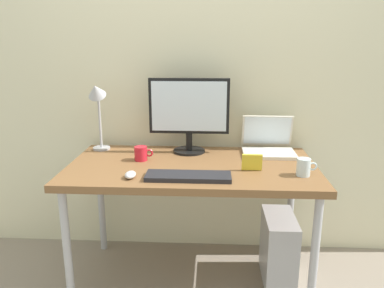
# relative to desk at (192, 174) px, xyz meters

# --- Properties ---
(ground_plane) EXTENTS (6.00, 6.00, 0.00)m
(ground_plane) POSITION_rel_desk_xyz_m (0.00, 0.00, -0.69)
(ground_plane) COLOR gray
(back_wall) EXTENTS (4.40, 0.04, 2.60)m
(back_wall) POSITION_rel_desk_xyz_m (0.00, 0.44, 0.61)
(back_wall) COLOR beige
(back_wall) RESTS_ON ground_plane
(desk) EXTENTS (1.41, 0.75, 0.75)m
(desk) POSITION_rel_desk_xyz_m (0.00, 0.00, 0.00)
(desk) COLOR brown
(desk) RESTS_ON ground_plane
(monitor) EXTENTS (0.50, 0.20, 0.47)m
(monitor) POSITION_rel_desk_xyz_m (-0.03, 0.24, 0.33)
(monitor) COLOR black
(monitor) RESTS_ON desk
(laptop) EXTENTS (0.32, 0.28, 0.23)m
(laptop) POSITION_rel_desk_xyz_m (0.47, 0.26, 0.12)
(laptop) COLOR silver
(laptop) RESTS_ON desk
(desk_lamp) EXTENTS (0.11, 0.16, 0.45)m
(desk_lamp) POSITION_rel_desk_xyz_m (-0.61, 0.25, 0.38)
(desk_lamp) COLOR #B2B2B7
(desk_lamp) RESTS_ON desk
(keyboard) EXTENTS (0.44, 0.14, 0.02)m
(keyboard) POSITION_rel_desk_xyz_m (-0.01, -0.24, 0.07)
(keyboard) COLOR #232328
(keyboard) RESTS_ON desk
(mouse) EXTENTS (0.06, 0.09, 0.03)m
(mouse) POSITION_rel_desk_xyz_m (-0.31, -0.24, 0.08)
(mouse) COLOR silver
(mouse) RESTS_ON desk
(coffee_mug) EXTENTS (0.11, 0.08, 0.08)m
(coffee_mug) POSITION_rel_desk_xyz_m (-0.30, 0.06, 0.10)
(coffee_mug) COLOR red
(coffee_mug) RESTS_ON desk
(glass_cup) EXTENTS (0.11, 0.07, 0.09)m
(glass_cup) POSITION_rel_desk_xyz_m (0.60, -0.16, 0.11)
(glass_cup) COLOR silver
(glass_cup) RESTS_ON desk
(photo_frame) EXTENTS (0.11, 0.02, 0.09)m
(photo_frame) POSITION_rel_desk_xyz_m (0.33, -0.09, 0.11)
(photo_frame) COLOR yellow
(photo_frame) RESTS_ON desk
(computer_tower) EXTENTS (0.18, 0.36, 0.42)m
(computer_tower) POSITION_rel_desk_xyz_m (0.53, 0.02, -0.48)
(computer_tower) COLOR #B2B2B7
(computer_tower) RESTS_ON ground_plane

